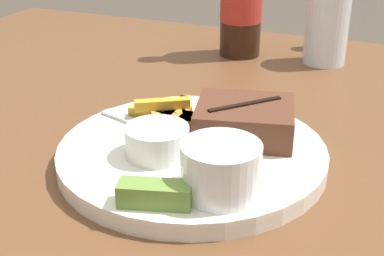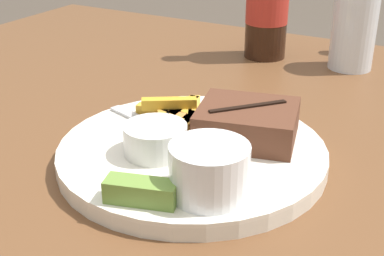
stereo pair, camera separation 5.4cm
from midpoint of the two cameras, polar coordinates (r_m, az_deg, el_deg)
The scene contains 11 objects.
dining_table at distance 0.60m, azimuth 2.61°, elevation -10.52°, with size 1.22×1.05×0.75m.
dinner_plate at distance 0.55m, azimuth 2.80°, elevation -2.80°, with size 0.28×0.28×0.02m.
steak_portion at distance 0.56m, azimuth 8.66°, elevation 0.52°, with size 0.12×0.11×0.04m.
fries_pile at distance 0.60m, azimuth 1.09°, elevation 1.32°, with size 0.09×0.10×0.02m.
coleslaw_cup at distance 0.45m, azimuth 5.26°, elevation -4.26°, with size 0.07×0.07×0.05m.
dipping_sauce_cup at distance 0.52m, azimuth -1.01°, elevation -1.13°, with size 0.06×0.06×0.03m.
pickle_spear at distance 0.45m, azimuth -2.04°, elevation -6.88°, with size 0.07×0.04×0.02m.
fork_utensil at distance 0.59m, azimuth -2.21°, elevation 0.47°, with size 0.13×0.05×0.00m.
beer_bottle at distance 0.88m, azimuth 9.86°, elevation 13.10°, with size 0.07×0.07×0.25m.
drinking_glass at distance 0.86m, azimuth 18.62°, elevation 9.63°, with size 0.07×0.07×0.11m.
salt_shaker at distance 0.94m, azimuth 18.40°, elevation 9.53°, with size 0.03×0.03×0.07m.
Camera 2 is at (0.24, -0.43, 1.02)m, focal length 50.00 mm.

